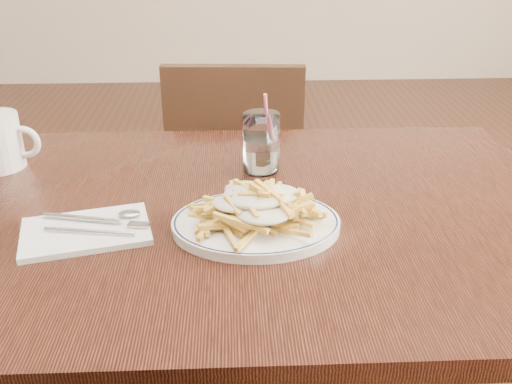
{
  "coord_description": "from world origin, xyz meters",
  "views": [
    {
      "loc": [
        -0.02,
        -0.91,
        1.24
      ],
      "look_at": [
        0.02,
        -0.08,
        0.82
      ],
      "focal_mm": 40.0,
      "sensor_mm": 36.0,
      "label": 1
    }
  ],
  "objects_px": {
    "fries_plate": "(256,224)",
    "water_glass": "(261,146)",
    "chair_far": "(236,174)",
    "loaded_fries": "(256,202)",
    "table": "(244,244)"
  },
  "relations": [
    {
      "from": "fries_plate",
      "to": "water_glass",
      "type": "relative_size",
      "value": 1.8
    },
    {
      "from": "chair_far",
      "to": "water_glass",
      "type": "distance_m",
      "value": 0.64
    },
    {
      "from": "fries_plate",
      "to": "loaded_fries",
      "type": "bearing_deg",
      "value": 0.0
    },
    {
      "from": "chair_far",
      "to": "loaded_fries",
      "type": "height_order",
      "value": "chair_far"
    },
    {
      "from": "table",
      "to": "water_glass",
      "type": "distance_m",
      "value": 0.21
    },
    {
      "from": "loaded_fries",
      "to": "fries_plate",
      "type": "bearing_deg",
      "value": 180.0
    },
    {
      "from": "fries_plate",
      "to": "water_glass",
      "type": "bearing_deg",
      "value": 84.91
    },
    {
      "from": "chair_far",
      "to": "fries_plate",
      "type": "height_order",
      "value": "chair_far"
    },
    {
      "from": "water_glass",
      "to": "chair_far",
      "type": "bearing_deg",
      "value": 95.03
    },
    {
      "from": "fries_plate",
      "to": "water_glass",
      "type": "xyz_separation_m",
      "value": [
        0.02,
        0.24,
        0.04
      ]
    },
    {
      "from": "fries_plate",
      "to": "water_glass",
      "type": "distance_m",
      "value": 0.25
    },
    {
      "from": "table",
      "to": "fries_plate",
      "type": "distance_m",
      "value": 0.12
    },
    {
      "from": "chair_far",
      "to": "loaded_fries",
      "type": "xyz_separation_m",
      "value": [
        0.03,
        -0.79,
        0.32
      ]
    },
    {
      "from": "chair_far",
      "to": "loaded_fries",
      "type": "relative_size",
      "value": 3.62
    },
    {
      "from": "fries_plate",
      "to": "loaded_fries",
      "type": "height_order",
      "value": "loaded_fries"
    }
  ]
}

